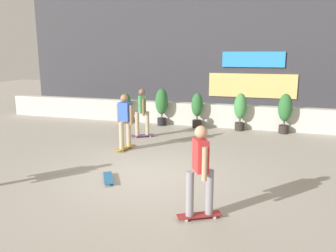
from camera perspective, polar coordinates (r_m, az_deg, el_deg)
The scene contains 12 objects.
ground_plane at distance 8.35m, azimuth -3.14°, elevation -8.13°, with size 48.00×48.00×0.00m, color #A8A093.
planter_wall at distance 13.83m, azimuth 5.64°, elevation 1.93°, with size 18.00×0.40×0.90m, color beige.
building_backdrop at distance 17.55m, azimuth 8.65°, elevation 13.19°, with size 20.00×2.08×6.50m.
potted_plant_0 at distance 14.34m, azimuth -7.01°, elevation 3.19°, with size 0.39×0.39×1.25m.
potted_plant_1 at distance 13.73m, azimuth -1.06°, elevation 3.69°, with size 0.51×0.51×1.50m.
potted_plant_2 at distance 13.36m, azimuth 4.91°, elevation 3.00°, with size 0.45×0.45×1.37m.
potted_plant_3 at distance 13.10m, azimuth 12.03°, elevation 2.76°, with size 0.47×0.47×1.42m.
potted_plant_4 at distance 13.04m, azimuth 19.02°, elevation 2.45°, with size 0.49×0.49×1.46m.
skater_mid_plaza at distance 11.78m, azimuth -4.36°, elevation 2.59°, with size 0.78×0.61×1.70m.
skater_foreground at distance 5.95m, azimuth 5.43°, elevation -7.08°, with size 0.80×0.56×1.70m.
skater_far_right at distance 10.28m, azimuth -7.27°, elevation 1.11°, with size 0.55×0.82×1.70m.
skateboard_near_camera at distance 8.07m, azimuth -9.98°, elevation -8.57°, with size 0.58×0.79×0.08m.
Camera 1 is at (2.79, -7.32, 2.90)m, focal length 36.36 mm.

